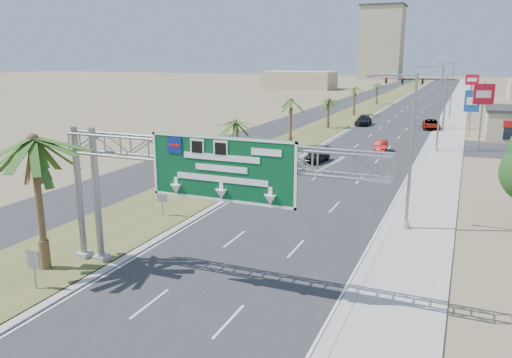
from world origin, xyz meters
The scene contains 26 objects.
road centered at (0.00, 110.00, 0.01)m, with size 12.00×300.00×0.02m, color #28282B.
sidewalk_right centered at (8.50, 110.00, 0.05)m, with size 4.00×300.00×0.10m, color #9E9B93.
median_grass centered at (-10.00, 110.00, 0.06)m, with size 7.00×300.00×0.12m, color #4E5A27.
opposing_road centered at (-17.00, 110.00, 0.01)m, with size 8.00×300.00×0.02m, color #28282B.
sign_gantry centered at (-1.06, 9.93, 6.06)m, with size 16.75×1.24×7.50m.
palm_near centered at (-9.20, 8.00, 6.93)m, with size 5.70×5.70×8.35m.
palm_row_b centered at (-9.50, 32.00, 4.90)m, with size 3.99×3.99×5.95m.
palm_row_c centered at (-9.50, 48.00, 5.66)m, with size 3.99×3.99×6.75m.
palm_row_d centered at (-9.50, 66.00, 4.42)m, with size 3.99×3.99×5.45m.
palm_row_e centered at (-9.50, 85.00, 5.09)m, with size 3.99×3.99×6.15m.
palm_row_f centered at (-9.50, 110.00, 4.71)m, with size 3.99×3.99×5.75m.
streetlight_near centered at (7.30, 22.00, 4.69)m, with size 3.27×0.44×10.00m.
streetlight_mid centered at (7.30, 52.00, 4.69)m, with size 3.27×0.44×10.00m.
streetlight_far centered at (7.30, 88.00, 4.69)m, with size 3.27×0.44×10.00m.
signal_mast centered at (5.17, 71.97, 4.85)m, with size 10.28×0.71×8.00m.
median_signback_a centered at (-7.80, 6.00, 1.45)m, with size 0.75×0.08×2.08m.
median_signback_b centered at (-8.50, 18.00, 1.45)m, with size 0.75×0.08×2.08m.
tower_distant centered at (-32.00, 250.00, 17.50)m, with size 20.00×16.00×35.00m, color tan.
building_distant_left centered at (-45.00, 160.00, 3.00)m, with size 24.00×14.00×6.00m, color tan.
car_left_lane centered at (-3.86, 40.49, 0.72)m, with size 1.69×4.20×1.43m, color black.
car_mid_lane centered at (1.50, 49.08, 0.67)m, with size 1.41×4.05×1.34m, color #660B09.
car_right_lane centered at (5.50, 71.43, 0.74)m, with size 2.46×5.33×1.48m, color gray.
car_far centered at (-5.11, 72.01, 0.76)m, with size 2.14×5.25×1.52m, color black.
pole_sign_red_near centered at (12.08, 54.75, 6.29)m, with size 2.35×1.11×8.09m.
pole_sign_blue centered at (10.96, 66.09, 4.74)m, with size 2.01×0.38×6.65m.
pole_sign_red_far centered at (10.73, 85.65, 6.45)m, with size 2.21×0.42×8.18m.
Camera 1 is at (10.52, -10.16, 10.94)m, focal length 35.00 mm.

